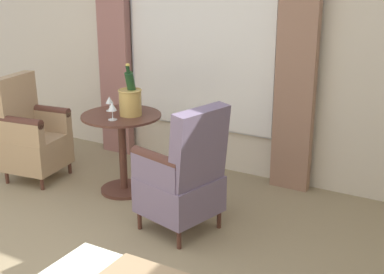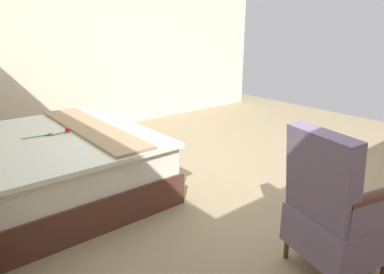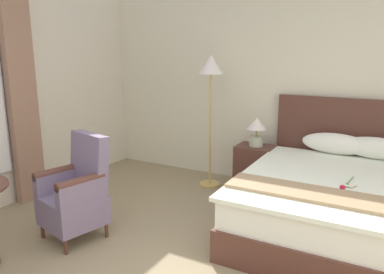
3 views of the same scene
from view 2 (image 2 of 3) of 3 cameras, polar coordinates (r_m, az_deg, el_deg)
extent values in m
plane|color=#938260|center=(3.86, 7.22, -6.94)|extent=(7.51, 7.51, 0.00)
cube|color=beige|center=(5.83, -13.42, 15.11)|extent=(0.12, 6.13, 2.74)
cube|color=#522E24|center=(3.65, -24.27, -7.40)|extent=(1.87, 2.12, 0.31)
cube|color=white|center=(3.54, -24.86, -3.20)|extent=(1.81, 2.06, 0.26)
cube|color=white|center=(3.51, -24.25, -0.68)|extent=(1.91, 1.99, 0.04)
cube|color=tan|center=(3.65, -16.46, 1.47)|extent=(1.87, 0.38, 0.03)
cylinder|color=#2D6628|center=(3.56, -23.29, 0.26)|extent=(0.06, 0.42, 0.01)
sphere|color=red|center=(3.59, -20.05, 1.08)|extent=(0.05, 0.05, 0.05)
ellipsoid|color=#33702D|center=(3.57, -22.56, 0.50)|extent=(0.04, 0.05, 0.01)
cube|color=white|center=(3.60, -22.47, 0.58)|extent=(0.12, 0.13, 0.00)
cylinder|color=#522E24|center=(2.76, 29.32, -18.61)|extent=(0.04, 0.04, 0.15)
cylinder|color=#522E24|center=(2.98, 22.23, -14.67)|extent=(0.04, 0.04, 0.15)
cylinder|color=#522E24|center=(2.71, 15.46, -17.48)|extent=(0.04, 0.04, 0.15)
cube|color=slate|center=(2.60, 23.03, -14.18)|extent=(0.64, 0.64, 0.29)
cube|color=slate|center=(2.26, 20.73, -6.28)|extent=(0.53, 0.29, 0.60)
cube|color=slate|center=(2.38, 27.95, -11.09)|extent=(0.20, 0.49, 0.20)
cylinder|color=#522E24|center=(2.34, 28.31, -8.88)|extent=(0.20, 0.49, 0.09)
cube|color=slate|center=(2.62, 20.55, -7.39)|extent=(0.20, 0.49, 0.20)
cylinder|color=#522E24|center=(2.58, 20.79, -5.33)|extent=(0.20, 0.49, 0.09)
camera|label=1|loc=(4.23, -41.19, 19.61)|focal=50.00mm
camera|label=3|loc=(5.75, 12.79, 19.80)|focal=35.00mm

